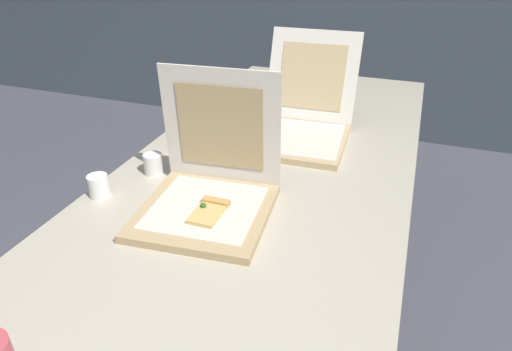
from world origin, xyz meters
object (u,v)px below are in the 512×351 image
Objects in this scene: table at (267,180)px; cup_white_near_left at (99,186)px; pizza_box_front at (209,192)px; cup_white_mid at (187,142)px; cup_white_near_center at (153,164)px; pizza_box_middle at (300,125)px.

cup_white_near_left is at bearing -140.86° from table.
table is 0.31m from pizza_box_front.
cup_white_near_center is (-0.03, -0.18, 0.00)m from cup_white_mid.
pizza_box_middle is (0.04, 0.26, 0.10)m from table.
pizza_box_front is 0.55m from pizza_box_middle.
pizza_box_front is at bearing -103.93° from pizza_box_middle.
table is 0.37m from cup_white_near_center.
cup_white_mid is (-0.30, 0.03, 0.08)m from table.
table is at bearing 39.14° from cup_white_near_left.
cup_white_mid is at bearing 73.92° from cup_white_near_left.
pizza_box_middle reaches higher than cup_white_near_left.
cup_white_near_center is at bearing -133.22° from pizza_box_middle.
cup_white_near_left is (-0.40, -0.32, 0.08)m from table.
cup_white_near_left is (-0.44, -0.59, -0.02)m from pizza_box_middle.
pizza_box_middle is at bearing 53.22° from cup_white_near_left.
pizza_box_middle reaches higher than cup_white_mid.
pizza_box_front is (-0.07, -0.28, 0.10)m from table.
pizza_box_front is 0.28m from cup_white_near_center.
table is at bearing -100.68° from pizza_box_middle.
pizza_box_middle is at bearing 48.93° from cup_white_near_center.
cup_white_near_left is (-0.10, -0.35, 0.00)m from cup_white_mid.
cup_white_mid is at bearing 174.92° from table.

